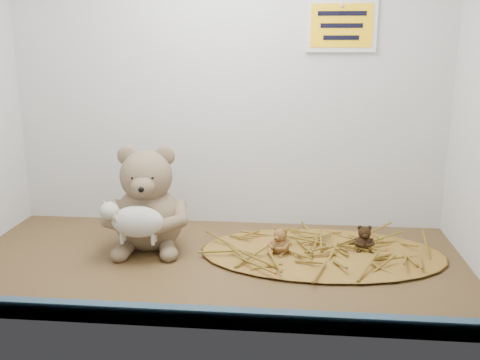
# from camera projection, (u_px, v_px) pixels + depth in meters

# --- Properties ---
(alcove_shell) EXTENTS (1.20, 0.60, 0.90)m
(alcove_shell) POSITION_uv_depth(u_px,v_px,m) (217.00, 68.00, 1.24)
(alcove_shell) COLOR #433017
(alcove_shell) RESTS_ON ground
(front_rail) EXTENTS (1.19, 0.02, 0.04)m
(front_rail) POSITION_uv_depth(u_px,v_px,m) (191.00, 316.00, 0.99)
(front_rail) COLOR #334F62
(front_rail) RESTS_ON shelf_floor
(straw_bed) EXTENTS (0.60, 0.35, 0.01)m
(straw_bed) POSITION_uv_depth(u_px,v_px,m) (322.00, 253.00, 1.32)
(straw_bed) COLOR brown
(straw_bed) RESTS_ON shelf_floor
(main_teddy) EXTENTS (0.24, 0.25, 0.26)m
(main_teddy) POSITION_uv_depth(u_px,v_px,m) (148.00, 198.00, 1.34)
(main_teddy) COLOR #8C6D56
(main_teddy) RESTS_ON shelf_floor
(toy_lamb) EXTENTS (0.16, 0.10, 0.10)m
(toy_lamb) POSITION_uv_depth(u_px,v_px,m) (138.00, 222.00, 1.25)
(toy_lamb) COLOR beige
(toy_lamb) RESTS_ON main_teddy
(mini_teddy_tan) EXTENTS (0.08, 0.08, 0.07)m
(mini_teddy_tan) POSITION_uv_depth(u_px,v_px,m) (280.00, 240.00, 1.29)
(mini_teddy_tan) COLOR brown
(mini_teddy_tan) RESTS_ON straw_bed
(mini_teddy_brown) EXTENTS (0.05, 0.05, 0.06)m
(mini_teddy_brown) POSITION_uv_depth(u_px,v_px,m) (364.00, 237.00, 1.32)
(mini_teddy_brown) COLOR black
(mini_teddy_brown) RESTS_ON straw_bed
(wall_sign) EXTENTS (0.16, 0.01, 0.11)m
(wall_sign) POSITION_uv_depth(u_px,v_px,m) (341.00, 26.00, 1.39)
(wall_sign) COLOR yellow
(wall_sign) RESTS_ON back_wall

